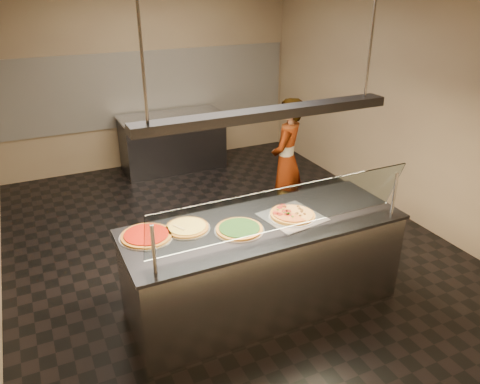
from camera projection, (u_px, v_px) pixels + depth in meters
name	position (u px, v px, depth m)	size (l,w,h in m)	color
ground	(222.00, 240.00, 5.83)	(5.00, 6.00, 0.02)	black
wall_back	(148.00, 75.00, 7.67)	(5.00, 0.02, 3.00)	tan
wall_front	(422.00, 254.00, 2.73)	(5.00, 0.02, 3.00)	tan
wall_right	(395.00, 99.00, 6.18)	(0.02, 6.00, 3.00)	tan
tile_band	(150.00, 88.00, 7.73)	(4.90, 0.02, 1.20)	silver
serving_counter	(263.00, 265.00, 4.47)	(2.61, 0.94, 0.93)	#B7B7BC
sneeze_guard	(285.00, 209.00, 3.87)	(2.37, 0.18, 0.54)	#B7B7BC
perforated_tray	(292.00, 216.00, 4.37)	(0.58, 0.58, 0.01)	silver
half_pizza_pepperoni	(283.00, 216.00, 4.32)	(0.27, 0.44, 0.05)	#995D1E
half_pizza_sausage	(301.00, 212.00, 4.40)	(0.27, 0.44, 0.04)	#995D1E
pizza_spinach	(239.00, 229.00, 4.14)	(0.45, 0.45, 0.03)	silver
pizza_cheese	(187.00, 227.00, 4.17)	(0.41, 0.41, 0.03)	silver
pizza_tomato	(146.00, 235.00, 4.03)	(0.47, 0.47, 0.03)	silver
pizza_spatula	(185.00, 228.00, 4.13)	(0.25, 0.21, 0.02)	#B7B7BC
prep_table	(173.00, 142.00, 7.81)	(1.70, 0.74, 0.93)	#2F2F33
worker	(286.00, 161.00, 6.03)	(0.60, 0.39, 1.63)	#2E2A33
heat_lamp_housing	(267.00, 114.00, 3.85)	(2.30, 0.18, 0.08)	#2F2F33
lamp_rod_left	(142.00, 53.00, 3.23)	(0.02, 0.02, 1.01)	#B7B7BC
lamp_rod_right	(371.00, 38.00, 4.01)	(0.02, 0.02, 1.01)	#B7B7BC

